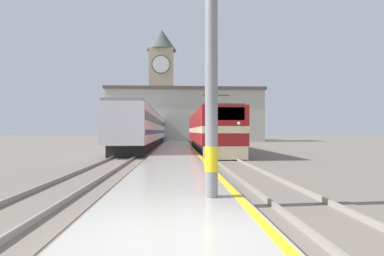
% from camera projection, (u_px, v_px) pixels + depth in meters
% --- Properties ---
extents(ground_plane, '(200.00, 200.00, 0.00)m').
position_uv_depth(ground_plane, '(176.00, 147.00, 34.67)').
color(ground_plane, '#70665B').
extents(platform, '(3.34, 140.00, 0.27)m').
position_uv_depth(platform, '(176.00, 148.00, 29.68)').
color(platform, '#ADA89E').
rests_on(platform, ground).
extents(rail_track_near, '(2.83, 140.00, 0.16)m').
position_uv_depth(rail_track_near, '(207.00, 149.00, 29.84)').
color(rail_track_near, '#70665B').
rests_on(rail_track_near, ground).
extents(rail_track_far, '(2.83, 140.00, 0.16)m').
position_uv_depth(rail_track_far, '(141.00, 149.00, 29.50)').
color(rail_track_far, '#70665B').
rests_on(rail_track_far, ground).
extents(locomotive_train, '(2.92, 18.25, 4.60)m').
position_uv_depth(locomotive_train, '(209.00, 131.00, 27.20)').
color(locomotive_train, black).
rests_on(locomotive_train, ground).
extents(passenger_train, '(2.92, 54.31, 3.97)m').
position_uv_depth(passenger_train, '(154.00, 129.00, 46.08)').
color(passenger_train, black).
rests_on(passenger_train, ground).
extents(catenary_mast, '(2.49, 0.32, 7.08)m').
position_uv_depth(catenary_mast, '(214.00, 51.00, 7.12)').
color(catenary_mast, gray).
rests_on(catenary_mast, platform).
extents(clock_tower, '(6.23, 6.23, 23.43)m').
position_uv_depth(clock_tower, '(162.00, 80.00, 63.37)').
color(clock_tower, tan).
rests_on(clock_tower, ground).
extents(station_building, '(28.26, 6.80, 9.61)m').
position_uv_depth(station_building, '(185.00, 115.00, 54.57)').
color(station_building, '#B7B2A3').
rests_on(station_building, ground).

